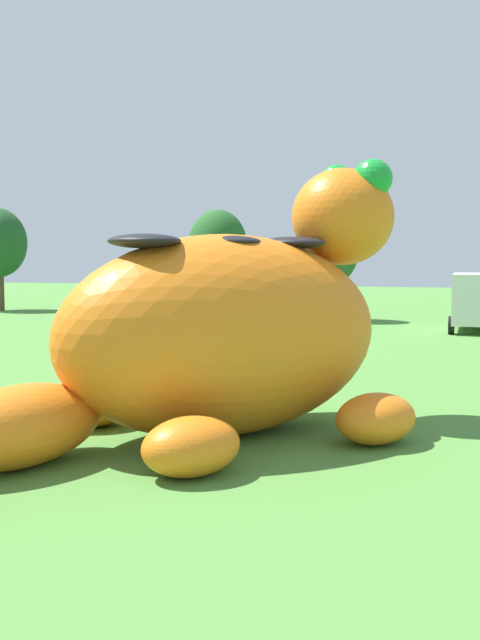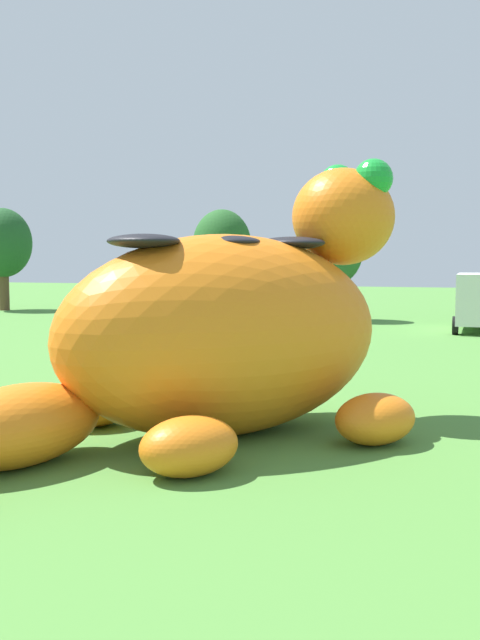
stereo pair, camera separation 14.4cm
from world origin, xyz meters
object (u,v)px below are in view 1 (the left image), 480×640
at_px(giant_inflatable_creature, 226,332).
at_px(box_truck, 475,300).
at_px(spectator_near_inflatable, 128,317).
at_px(spectator_mid_field, 133,360).
at_px(car_black, 177,309).
at_px(car_white, 319,311).
at_px(car_green, 245,310).

xyz_separation_m(giant_inflatable_creature, box_truck, (5.61, 24.41, -0.59)).
xyz_separation_m(box_truck, spectator_near_inflatable, (-16.30, -6.94, -0.75)).
bearing_deg(spectator_mid_field, giant_inflatable_creature, -45.34).
bearing_deg(box_truck, giant_inflatable_creature, -102.93).
bearing_deg(car_black, spectator_near_inflatable, -93.05).
xyz_separation_m(giant_inflatable_creature, spectator_mid_field, (-4.16, 4.21, -1.34)).
relative_size(car_black, car_white, 1.00).
bearing_deg(car_black, car_green, 3.23).
distance_m(car_green, box_truck, 12.14).
xyz_separation_m(car_green, box_truck, (12.08, 0.92, 0.74)).
xyz_separation_m(car_black, box_truck, (15.99, 1.14, 0.74)).
height_order(giant_inflatable_creature, spectator_near_inflatable, giant_inflatable_creature).
bearing_deg(box_truck, car_green, -175.63).
bearing_deg(car_green, car_black, -176.77).
bearing_deg(spectator_mid_field, car_white, 85.12).
bearing_deg(car_white, car_green, -169.69).
bearing_deg(car_white, giant_inflatable_creature, -84.22).
distance_m(giant_inflatable_creature, car_green, 24.40).
bearing_deg(box_truck, spectator_near_inflatable, -156.93).
distance_m(spectator_near_inflatable, spectator_mid_field, 14.79).
bearing_deg(car_white, spectator_near_inflatable, -140.68).
bearing_deg(spectator_near_inflatable, box_truck, 23.07).
xyz_separation_m(car_black, car_green, (3.91, 0.22, 0.00)).
height_order(giant_inflatable_creature, car_white, giant_inflatable_creature).
xyz_separation_m(car_white, spectator_near_inflatable, (-8.24, -6.75, -0.01)).
relative_size(car_green, car_white, 0.98).
bearing_deg(spectator_mid_field, spectator_near_inflatable, 116.22).
distance_m(giant_inflatable_creature, spectator_mid_field, 6.06).
bearing_deg(spectator_near_inflatable, car_white, 39.32).
distance_m(box_truck, spectator_near_inflatable, 17.73).
distance_m(giant_inflatable_creature, box_truck, 25.05).
bearing_deg(car_black, spectator_mid_field, -71.92).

